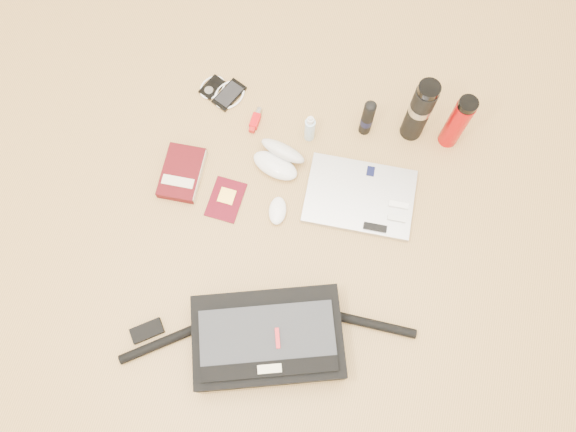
{
  "coord_description": "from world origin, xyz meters",
  "views": [
    {
      "loc": [
        0.16,
        -0.44,
        1.67
      ],
      "look_at": [
        0.02,
        0.08,
        0.06
      ],
      "focal_mm": 35.0,
      "sensor_mm": 36.0,
      "label": 1
    }
  ],
  "objects_px": {
    "messenger_bag": "(267,338)",
    "thermos_red": "(457,122)",
    "book": "(182,173)",
    "laptop": "(360,197)",
    "thermos_black": "(419,111)"
  },
  "relations": [
    {
      "from": "messenger_bag",
      "to": "laptop",
      "type": "distance_m",
      "value": 0.53
    },
    {
      "from": "messenger_bag",
      "to": "thermos_red",
      "type": "xyz_separation_m",
      "value": [
        0.4,
        0.78,
        0.06
      ]
    },
    {
      "from": "book",
      "to": "thermos_red",
      "type": "relative_size",
      "value": 0.8
    },
    {
      "from": "thermos_black",
      "to": "book",
      "type": "bearing_deg",
      "value": -153.13
    },
    {
      "from": "laptop",
      "to": "messenger_bag",
      "type": "bearing_deg",
      "value": -111.72
    },
    {
      "from": "messenger_bag",
      "to": "laptop",
      "type": "relative_size",
      "value": 2.32
    },
    {
      "from": "laptop",
      "to": "thermos_red",
      "type": "height_order",
      "value": "thermos_red"
    },
    {
      "from": "laptop",
      "to": "thermos_red",
      "type": "distance_m",
      "value": 0.38
    },
    {
      "from": "book",
      "to": "messenger_bag",
      "type": "bearing_deg",
      "value": -50.88
    },
    {
      "from": "thermos_red",
      "to": "messenger_bag",
      "type": "bearing_deg",
      "value": -116.89
    },
    {
      "from": "thermos_black",
      "to": "thermos_red",
      "type": "bearing_deg",
      "value": 1.21
    },
    {
      "from": "book",
      "to": "thermos_black",
      "type": "xyz_separation_m",
      "value": [
        0.68,
        0.34,
        0.12
      ]
    },
    {
      "from": "laptop",
      "to": "thermos_black",
      "type": "bearing_deg",
      "value": 64.24
    },
    {
      "from": "book",
      "to": "thermos_red",
      "type": "xyz_separation_m",
      "value": [
        0.8,
        0.35,
        0.1
      ]
    },
    {
      "from": "book",
      "to": "thermos_red",
      "type": "distance_m",
      "value": 0.88
    }
  ]
}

